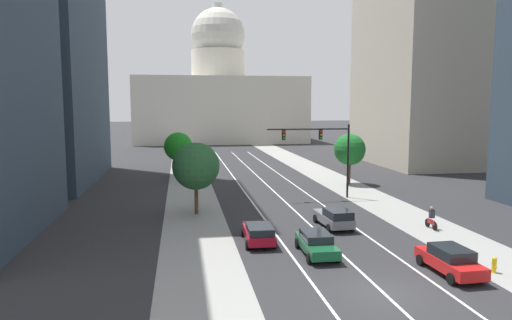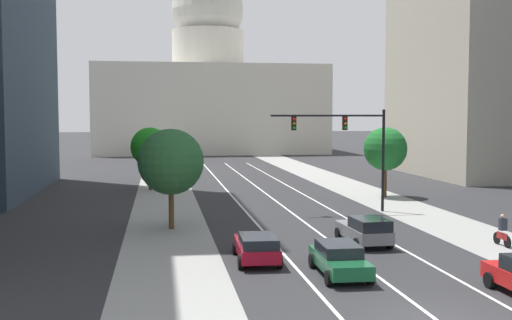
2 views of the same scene
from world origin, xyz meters
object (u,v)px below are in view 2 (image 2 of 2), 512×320
(street_tree_near_right, at_px, (385,149))
(street_tree_near_left, at_px, (150,147))
(car_crimson, at_px, (257,247))
(street_tree_mid_left, at_px, (171,162))
(cyclist, at_px, (502,230))
(car_gray, at_px, (365,230))
(capitol_building, at_px, (208,95))
(car_green, at_px, (339,258))
(traffic_signal_mast, at_px, (350,138))

(street_tree_near_right, bearing_deg, street_tree_near_left, 157.86)
(car_crimson, bearing_deg, street_tree_mid_left, 24.18)
(car_crimson, bearing_deg, cyclist, -81.38)
(car_gray, bearing_deg, capitol_building, -1.44)
(capitol_building, relative_size, street_tree_near_right, 6.94)
(capitol_building, bearing_deg, cyclist, -84.49)
(car_green, xyz_separation_m, street_tree_near_left, (-8.54, 32.72, 3.25))
(car_gray, height_order, traffic_signal_mast, traffic_signal_mast)
(car_gray, bearing_deg, car_crimson, 113.24)
(car_gray, height_order, street_tree_near_left, street_tree_near_left)
(capitol_building, relative_size, cyclist, 23.92)
(cyclist, bearing_deg, car_crimson, 96.50)
(street_tree_near_right, bearing_deg, car_green, -114.39)
(car_gray, xyz_separation_m, traffic_signal_mast, (2.51, 11.03, 4.51))
(car_green, height_order, cyclist, cyclist)
(street_tree_mid_left, bearing_deg, street_tree_near_left, 94.35)
(car_green, distance_m, cyclist, 11.20)
(car_crimson, distance_m, car_green, 4.34)
(street_tree_near_right, xyz_separation_m, street_tree_mid_left, (-18.19, -12.35, 0.03))
(car_crimson, height_order, street_tree_near_left, street_tree_near_left)
(capitol_building, relative_size, street_tree_near_left, 7.09)
(car_gray, relative_size, traffic_signal_mast, 0.54)
(car_green, bearing_deg, cyclist, -64.93)
(cyclist, height_order, street_tree_near_left, street_tree_near_left)
(cyclist, bearing_deg, traffic_signal_mast, 19.89)
(car_crimson, height_order, cyclist, cyclist)
(car_green, height_order, street_tree_near_right, street_tree_near_right)
(car_green, distance_m, traffic_signal_mast, 18.54)
(car_crimson, height_order, street_tree_near_right, street_tree_near_right)
(capitol_building, height_order, street_tree_near_left, capitol_building)
(cyclist, relative_size, street_tree_near_right, 0.29)
(car_crimson, height_order, street_tree_mid_left, street_tree_mid_left)
(car_green, xyz_separation_m, cyclist, (10.24, 4.52, 0.11))
(street_tree_near_right, relative_size, street_tree_mid_left, 0.97)
(car_green, distance_m, street_tree_mid_left, 14.58)
(car_gray, height_order, cyclist, cyclist)
(street_tree_mid_left, bearing_deg, cyclist, -24.40)
(traffic_signal_mast, relative_size, street_tree_near_right, 1.40)
(car_crimson, bearing_deg, capitol_building, -0.98)
(car_green, xyz_separation_m, street_tree_mid_left, (-7.00, 12.34, 3.36))
(car_crimson, bearing_deg, car_green, -131.06)
(capitol_building, xyz_separation_m, traffic_signal_mast, (4.10, -77.21, -5.39))
(car_crimson, xyz_separation_m, street_tree_near_left, (-5.37, 29.75, 3.25))
(car_crimson, height_order, car_green, car_green)
(capitol_building, xyz_separation_m, cyclist, (8.66, -89.74, -9.86))
(street_tree_near_right, bearing_deg, capitol_building, 97.87)
(car_gray, xyz_separation_m, street_tree_mid_left, (-10.17, 6.32, 3.30))
(street_tree_mid_left, bearing_deg, car_gray, -31.87)
(capitol_building, xyz_separation_m, street_tree_mid_left, (-8.57, -81.92, -6.60))
(street_tree_near_left, height_order, street_tree_mid_left, street_tree_mid_left)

